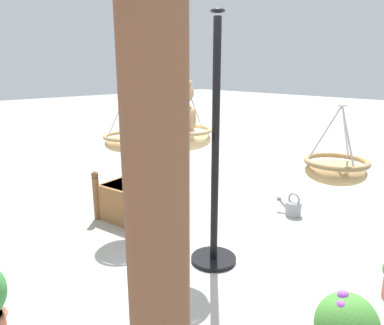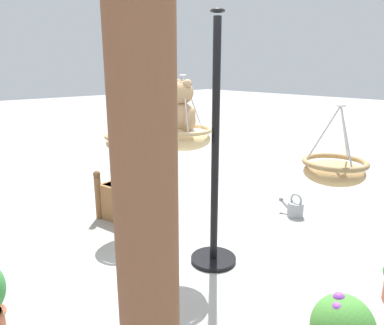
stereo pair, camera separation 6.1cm
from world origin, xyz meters
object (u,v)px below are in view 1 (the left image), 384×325
at_px(potted_plant_flowering_red, 146,150).
at_px(hanging_basket_right_low, 128,142).
at_px(display_pole_central, 215,194).
at_px(teddy_bear, 181,113).
at_px(wooden_planter_box, 134,198).
at_px(watering_can, 293,208).
at_px(hanging_basket_left_high, 336,170).
at_px(hanging_basket_with_teddy, 184,137).
at_px(greenhouse_pillar_left, 156,188).

bearing_deg(potted_plant_flowering_red, hanging_basket_right_low, 139.83).
bearing_deg(display_pole_central, teddy_bear, 61.27).
xyz_separation_m(wooden_planter_box, watering_can, (-1.36, -1.50, -0.14)).
xyz_separation_m(hanging_basket_left_high, wooden_planter_box, (2.54, -0.03, -0.91)).
bearing_deg(hanging_basket_left_high, hanging_basket_with_teddy, 12.67).
height_order(teddy_bear, greenhouse_pillar_left, greenhouse_pillar_left).
bearing_deg(greenhouse_pillar_left, wooden_planter_box, -32.06).
distance_m(wooden_planter_box, watering_can, 2.03).
relative_size(hanging_basket_with_teddy, greenhouse_pillar_left, 0.22).
bearing_deg(hanging_basket_left_high, wooden_planter_box, -0.64).
distance_m(hanging_basket_right_low, watering_can, 2.25).
bearing_deg(potted_plant_flowering_red, teddy_bear, 149.28).
bearing_deg(potted_plant_flowering_red, hanging_basket_left_high, 160.92).
distance_m(hanging_basket_with_teddy, greenhouse_pillar_left, 1.92).
height_order(hanging_basket_with_teddy, teddy_bear, hanging_basket_with_teddy).
height_order(teddy_bear, potted_plant_flowering_red, teddy_bear).
bearing_deg(display_pole_central, hanging_basket_right_low, 9.35).
bearing_deg(wooden_planter_box, display_pole_central, 177.64).
xyz_separation_m(teddy_bear, potted_plant_flowering_red, (2.97, -1.76, -1.10)).
distance_m(greenhouse_pillar_left, watering_can, 3.66).
height_order(display_pole_central, hanging_basket_right_low, display_pole_central).
height_order(display_pole_central, hanging_basket_with_teddy, display_pole_central).
height_order(potted_plant_flowering_red, watering_can, potted_plant_flowering_red).
distance_m(hanging_basket_left_high, greenhouse_pillar_left, 1.66).
bearing_deg(potted_plant_flowering_red, greenhouse_pillar_left, 144.46).
height_order(greenhouse_pillar_left, wooden_planter_box, greenhouse_pillar_left).
height_order(hanging_basket_right_low, potted_plant_flowering_red, hanging_basket_right_low).
relative_size(hanging_basket_with_teddy, teddy_bear, 1.29).
height_order(greenhouse_pillar_left, watering_can, greenhouse_pillar_left).
bearing_deg(hanging_basket_left_high, display_pole_central, 1.63).
height_order(hanging_basket_right_low, greenhouse_pillar_left, greenhouse_pillar_left).
height_order(hanging_basket_with_teddy, potted_plant_flowering_red, hanging_basket_with_teddy).
distance_m(hanging_basket_with_teddy, hanging_basket_left_high, 1.29).
bearing_deg(greenhouse_pillar_left, hanging_basket_with_teddy, -44.84).
height_order(hanging_basket_with_teddy, greenhouse_pillar_left, greenhouse_pillar_left).
distance_m(potted_plant_flowering_red, watering_can, 3.05).
xyz_separation_m(hanging_basket_right_low, greenhouse_pillar_left, (-2.34, 1.41, 0.38)).
relative_size(display_pole_central, teddy_bear, 4.62).
relative_size(hanging_basket_right_low, greenhouse_pillar_left, 0.21).
distance_m(hanging_basket_with_teddy, potted_plant_flowering_red, 3.55).
xyz_separation_m(wooden_planter_box, potted_plant_flowering_red, (1.68, -1.43, 0.12)).
bearing_deg(watering_can, wooden_planter_box, 47.64).
distance_m(display_pole_central, potted_plant_flowering_red, 3.47).
relative_size(greenhouse_pillar_left, potted_plant_flowering_red, 4.41).
relative_size(hanging_basket_left_high, hanging_basket_right_low, 0.88).
height_order(display_pole_central, potted_plant_flowering_red, display_pole_central).
bearing_deg(hanging_basket_left_high, teddy_bear, 13.70).
bearing_deg(hanging_basket_right_low, hanging_basket_left_high, -174.43).
bearing_deg(hanging_basket_with_teddy, watering_can, -92.29).
relative_size(display_pole_central, potted_plant_flowering_red, 3.42).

